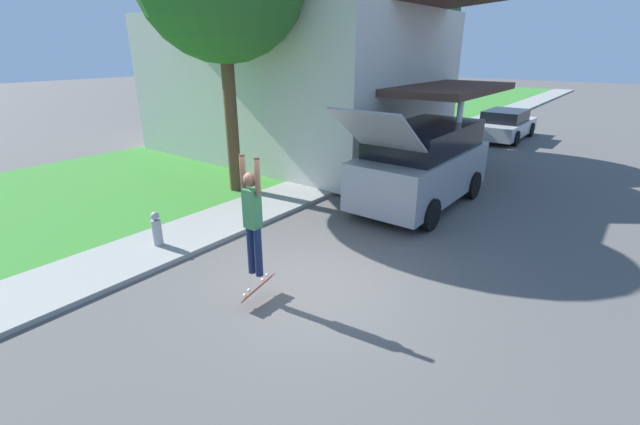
{
  "coord_description": "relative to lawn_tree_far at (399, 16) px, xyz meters",
  "views": [
    {
      "loc": [
        4.29,
        -5.3,
        4.06
      ],
      "look_at": [
        -0.32,
        0.69,
        1.15
      ],
      "focal_mm": 24.0,
      "sensor_mm": 36.0,
      "label": 1
    }
  ],
  "objects": [
    {
      "name": "skateboard",
      "position": [
        4.1,
        -12.14,
        -4.97
      ],
      "size": [
        0.27,
        0.79,
        0.28
      ],
      "color": "#B73D23",
      "rests_on": "ground_plane"
    },
    {
      "name": "lawn",
      "position": [
        -3.5,
        -5.21,
        -5.19
      ],
      "size": [
        10.0,
        80.0,
        0.08
      ],
      "color": "#387F2D",
      "rests_on": "ground_plane"
    },
    {
      "name": "car_down_street",
      "position": [
        3.29,
        4.97,
        -4.57
      ],
      "size": [
        1.98,
        4.52,
        1.35
      ],
      "color": "#B7B7BC",
      "rests_on": "ground_plane"
    },
    {
      "name": "fire_hydrant",
      "position": [
        0.95,
        -12.01,
        -4.77
      ],
      "size": [
        0.2,
        0.2,
        0.75
      ],
      "color": "#99999E",
      "rests_on": "sidewalk"
    },
    {
      "name": "ground_plane",
      "position": [
        4.5,
        -11.21,
        -5.23
      ],
      "size": [
        120.0,
        120.0,
        0.0
      ],
      "primitive_type": "plane",
      "color": "#54514F"
    },
    {
      "name": "house",
      "position": [
        -2.79,
        -3.17,
        -1.3
      ],
      "size": [
        13.36,
        8.12,
        7.42
      ],
      "color": "beige",
      "rests_on": "lawn"
    },
    {
      "name": "sidewalk",
      "position": [
        0.9,
        -5.21,
        -5.18
      ],
      "size": [
        1.8,
        80.0,
        0.1
      ],
      "color": "gray",
      "rests_on": "ground_plane"
    },
    {
      "name": "skateboarder",
      "position": [
        4.05,
        -12.12,
        -3.68
      ],
      "size": [
        0.41,
        0.24,
        2.04
      ],
      "color": "#192347",
      "rests_on": "ground_plane"
    },
    {
      "name": "lawn_tree_far",
      "position": [
        0.0,
        0.0,
        0.0
      ],
      "size": [
        4.68,
        4.68,
        7.5
      ],
      "color": "brown",
      "rests_on": "lawn"
    },
    {
      "name": "suv_parked",
      "position": [
        4.15,
        -6.0,
        -4.07
      ],
      "size": [
        2.15,
        5.47,
        2.9
      ],
      "color": "gray",
      "rests_on": "ground_plane"
    }
  ]
}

